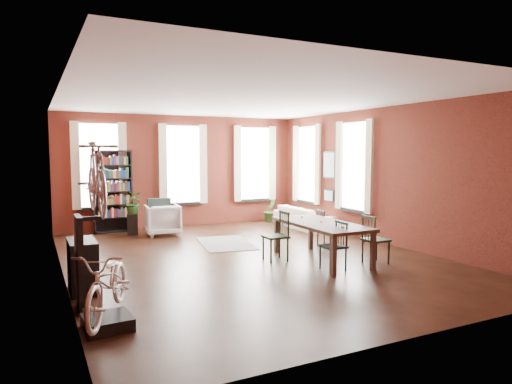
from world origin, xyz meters
TOP-DOWN VIEW (x-y plane):
  - room at (0.25, 0.62)m, footprint 9.00×9.04m
  - dining_table at (1.14, -0.89)m, footprint 1.05×2.27m
  - dining_chair_a at (0.94, -1.58)m, footprint 0.42×0.42m
  - dining_chair_b at (0.36, -0.46)m, footprint 0.47×0.47m
  - dining_chair_c at (1.99, -1.52)m, footprint 0.43×0.43m
  - dining_chair_d at (2.01, 0.12)m, footprint 0.44×0.44m
  - bookshelf at (-2.00, 4.30)m, footprint 1.00×0.32m
  - white_armchair at (-0.92, 3.31)m, footprint 0.92×0.87m
  - cream_sofa at (2.95, 2.60)m, footprint 0.61×2.08m
  - striped_rug at (0.11, 1.53)m, footprint 1.43×1.99m
  - bike_trainer at (-3.18, -2.65)m, footprint 0.59×0.59m
  - bike_wall_rack at (-3.40, -1.80)m, footprint 0.16×0.60m
  - console_table at (-3.28, -0.90)m, footprint 0.40×0.80m
  - plant_stand at (-1.61, 3.71)m, footprint 0.32×0.32m
  - plant_by_sofa at (2.62, 4.04)m, footprint 0.43×0.74m
  - plant_small at (3.19, 0.28)m, footprint 0.33×0.44m
  - bicycle_floor at (-3.15, -2.68)m, footprint 0.85×1.00m
  - bicycle_hung at (-3.15, -1.80)m, footprint 0.47×1.00m
  - plant_on_stand at (-1.58, 3.69)m, footprint 0.72×0.75m

SIDE VIEW (x-z plane):
  - striped_rug at x=0.11m, z-range 0.00..0.01m
  - plant_small at x=3.19m, z-range 0.00..0.14m
  - bike_trainer at x=-3.18m, z-range 0.00..0.16m
  - plant_by_sofa at x=2.62m, z-range 0.00..0.32m
  - plant_stand at x=-1.61m, z-range 0.00..0.54m
  - dining_table at x=1.14m, z-range 0.00..0.77m
  - console_table at x=-3.28m, z-range 0.00..0.80m
  - cream_sofa at x=2.95m, z-range 0.00..0.81m
  - dining_chair_d at x=2.01m, z-range 0.00..0.84m
  - white_armchair at x=-0.92m, z-range 0.00..0.88m
  - dining_chair_a at x=0.94m, z-range 0.00..0.89m
  - dining_chair_c at x=1.99m, z-range 0.00..0.93m
  - dining_chair_b at x=0.36m, z-range 0.00..0.97m
  - bike_wall_rack at x=-3.40m, z-range 0.00..1.30m
  - plant_on_stand at x=-1.58m, z-range 0.54..1.00m
  - bicycle_floor at x=-3.15m, z-range 0.16..1.76m
  - bookshelf at x=-2.00m, z-range 0.00..2.20m
  - bicycle_hung at x=-3.15m, z-range 1.30..2.96m
  - room at x=0.25m, z-range 0.53..3.75m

